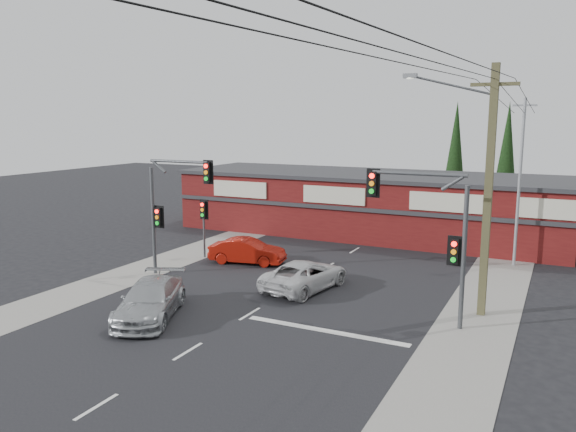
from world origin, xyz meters
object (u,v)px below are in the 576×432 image
at_px(white_suv, 305,275).
at_px(silver_suv, 150,300).
at_px(shop_building, 369,203).
at_px(utility_pole, 485,183).
at_px(red_sedan, 247,251).

bearing_deg(white_suv, silver_suv, 66.82).
xyz_separation_m(white_suv, shop_building, (-1.59, 14.01, 1.45)).
distance_m(silver_suv, utility_pole, 14.09).
height_order(white_suv, red_sedan, red_sedan).
bearing_deg(white_suv, shop_building, -74.26).
xyz_separation_m(white_suv, silver_suv, (-3.97, -6.24, 0.05)).
distance_m(white_suv, silver_suv, 7.40).
distance_m(silver_suv, red_sedan, 9.25).
bearing_deg(shop_building, utility_pole, -56.24).
distance_m(white_suv, red_sedan, 5.71).
bearing_deg(white_suv, red_sedan, -21.90).
xyz_separation_m(silver_suv, red_sedan, (-0.92, 9.20, -0.04)).
xyz_separation_m(silver_suv, shop_building, (2.38, 20.25, 1.40)).
bearing_deg(shop_building, silver_suv, -96.71).
relative_size(shop_building, utility_pole, 2.73).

